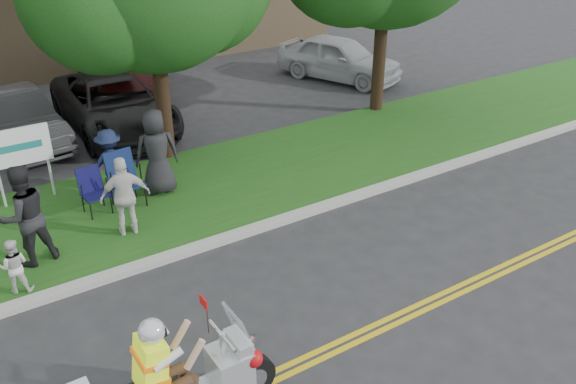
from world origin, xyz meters
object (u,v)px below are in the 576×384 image
lawn_chair_a (93,187)px  spectator_adult_mid (24,216)px  lawn_chair_b (124,175)px  parked_car_left (17,120)px  parked_car_far_right (339,58)px  spectator_adult_right (125,196)px  parked_car_right (127,90)px  parked_car_mid (114,104)px

lawn_chair_a → spectator_adult_mid: (-1.50, -1.23, 0.41)m
lawn_chair_b → spectator_adult_mid: spectator_adult_mid is taller
parked_car_left → parked_car_far_right: bearing=-7.1°
spectator_adult_right → parked_car_far_right: spectator_adult_right is taller
lawn_chair_a → parked_car_far_right: (9.86, 4.76, 0.09)m
lawn_chair_a → spectator_adult_mid: size_ratio=0.51×
spectator_adult_right → parked_car_far_right: (9.57, 5.98, -0.17)m
parked_car_far_right → parked_car_left: bearing=157.9°
spectator_adult_right → lawn_chair_b: bearing=-97.5°
lawn_chair_b → parked_car_far_right: parked_car_far_right is taller
lawn_chair_b → parked_car_right: bearing=63.3°
parked_car_right → parked_car_left: bearing=-153.1°
spectator_adult_right → parked_car_left: bearing=-72.8°
parked_car_far_right → lawn_chair_a: bearing=-176.6°
parked_car_right → parked_car_far_right: bearing=9.7°
lawn_chair_a → parked_car_right: parked_car_right is taller
parked_car_mid → parked_car_right: size_ratio=1.03×
spectator_adult_right → parked_car_mid: 5.87m
spectator_adult_right → parked_car_left: size_ratio=0.38×
parked_car_mid → parked_car_right: bearing=55.2°
parked_car_left → lawn_chair_b: bearing=-83.6°
lawn_chair_b → parked_car_left: size_ratio=0.28×
parked_car_left → parked_car_far_right: (10.37, 0.05, 0.04)m
parked_car_mid → parked_car_far_right: bearing=3.6°
spectator_adult_mid → parked_car_mid: bearing=-132.3°
spectator_adult_right → parked_car_left: spectator_adult_right is taller
lawn_chair_a → spectator_adult_mid: 1.98m
parked_car_mid → parked_car_far_right: (7.92, 0.35, 0.00)m
parked_car_far_right → spectator_adult_mid: bearing=-174.6°
lawn_chair_b → parked_car_mid: bearing=67.4°
lawn_chair_b → spectator_adult_right: size_ratio=0.73×
parked_car_mid → parked_car_far_right: parked_car_far_right is taller
lawn_chair_a → parked_car_mid: bearing=59.7°
lawn_chair_b → parked_car_left: 4.89m
parked_car_right → spectator_adult_mid: bearing=-107.4°
parked_car_mid → parked_car_right: (0.72, 0.99, 0.01)m
spectator_adult_right → parked_car_far_right: size_ratio=0.37×
spectator_adult_mid → spectator_adult_right: bearing=169.3°
lawn_chair_a → parked_car_mid: 4.82m
lawn_chair_a → parked_car_far_right: 10.95m
spectator_adult_mid → spectator_adult_right: 1.80m
spectator_adult_mid → parked_car_right: 7.83m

